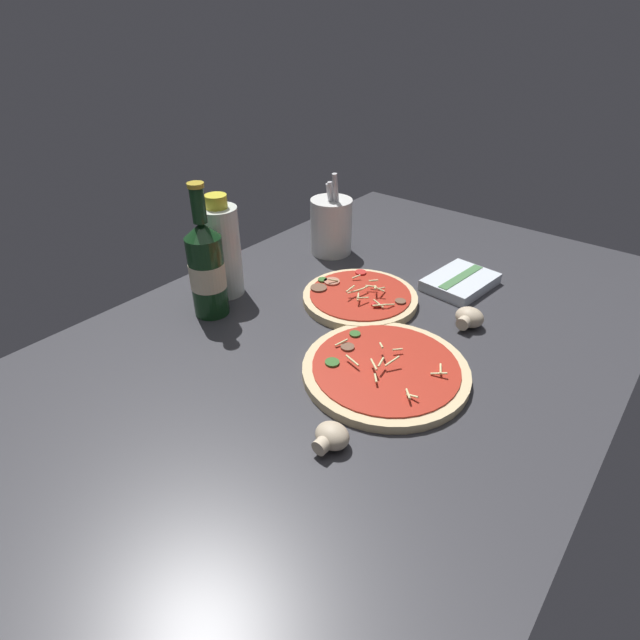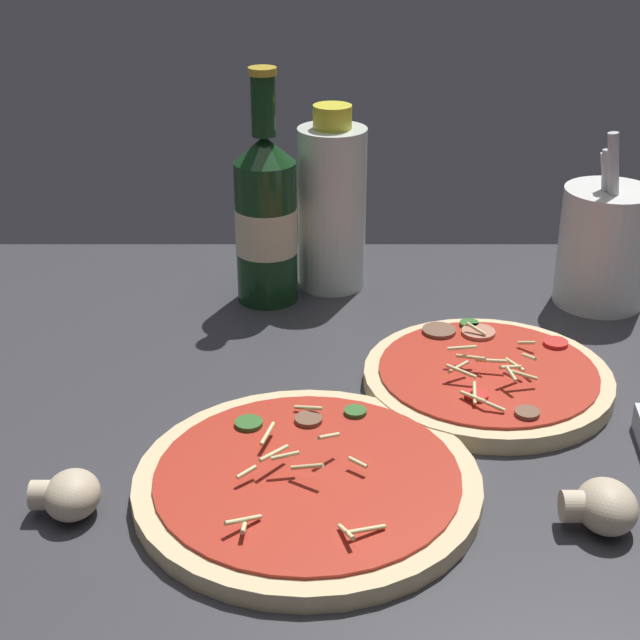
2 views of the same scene
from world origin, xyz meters
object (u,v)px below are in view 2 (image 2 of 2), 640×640
object	(u,v)px
beer_bottle	(270,217)
utensil_crock	(609,246)
mushroom_right	(73,494)
oil_bottle	(336,206)
mushroom_left	(607,507)
pizza_near	(309,483)
pizza_far	(491,378)

from	to	relation	value
beer_bottle	utensil_crock	xyz separation A→B (cm)	(38.40, -0.95, -3.02)
utensil_crock	beer_bottle	bearing A→B (deg)	178.59
mushroom_right	utensil_crock	distance (cm)	66.14
oil_bottle	mushroom_left	world-z (taller)	oil_bottle
pizza_near	beer_bottle	world-z (taller)	beer_bottle
oil_bottle	mushroom_right	xyz separation A→B (cm)	(-21.17, -45.52, -8.22)
pizza_near	mushroom_right	bearing A→B (deg)	-171.32
mushroom_left	utensil_crock	distance (cm)	43.70
pizza_near	mushroom_left	size ratio (longest dim) A/B	4.86
oil_bottle	mushroom_left	xyz separation A→B (cm)	(20.41, -47.20, -8.08)
pizza_near	pizza_far	distance (cm)	24.81
pizza_far	utensil_crock	size ratio (longest dim) A/B	1.18
mushroom_left	pizza_near	bearing A→B (deg)	168.90
mushroom_left	oil_bottle	bearing A→B (deg)	113.39
beer_bottle	utensil_crock	bearing A→B (deg)	-1.41
oil_bottle	mushroom_right	distance (cm)	50.87
pizza_near	mushroom_right	world-z (taller)	pizza_near
pizza_near	utensil_crock	world-z (taller)	utensil_crock
pizza_far	mushroom_right	bearing A→B (deg)	-150.62
pizza_far	beer_bottle	bearing A→B (deg)	136.91
mushroom_left	utensil_crock	world-z (taller)	utensil_crock
beer_bottle	pizza_near	bearing A→B (deg)	-82.73
pizza_near	pizza_far	xyz separation A→B (cm)	(17.57, 17.52, 0.07)
pizza_far	mushroom_left	world-z (taller)	pizza_far
utensil_crock	oil_bottle	bearing A→B (deg)	170.67
beer_bottle	mushroom_left	distance (cm)	51.96
pizza_near	utensil_crock	bearing A→B (deg)	48.33
beer_bottle	mushroom_left	world-z (taller)	beer_bottle
pizza_far	oil_bottle	size ratio (longest dim) A/B	1.11
oil_bottle	mushroom_left	size ratio (longest dim) A/B	3.73
beer_bottle	mushroom_right	distance (cm)	44.37
beer_bottle	mushroom_left	bearing A→B (deg)	-57.05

